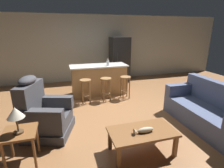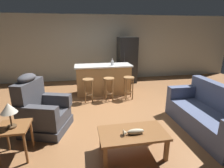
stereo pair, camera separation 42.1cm
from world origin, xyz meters
The scene contains 14 objects.
ground_plane centered at (0.00, 0.00, 0.00)m, with size 12.00×12.00×0.00m.
back_wall centered at (0.00, 3.12, 1.30)m, with size 12.00×0.05×2.60m.
coffee_table centered at (0.06, -1.72, 0.36)m, with size 1.10×0.60×0.42m.
fish_figurine centered at (0.06, -1.78, 0.46)m, with size 0.34×0.10×0.10m.
couch centered at (1.84, -1.30, 0.34)m, with size 0.85×1.90×0.94m.
recliner_near_lamp centered at (-1.54, -0.65, 0.42)m, with size 1.06×1.06×1.20m.
end_table centered at (-1.81, -1.43, 0.46)m, with size 0.48×0.48×0.56m.
table_lamp centered at (-1.81, -1.47, 0.87)m, with size 0.24×0.24×0.41m.
kitchen_island centered at (0.00, 1.35, 0.48)m, with size 1.80×0.70×0.95m.
bar_stool_left centered at (-0.52, 0.72, 0.47)m, with size 0.32×0.32×0.68m.
bar_stool_middle centered at (0.08, 0.72, 0.47)m, with size 0.32×0.32×0.68m.
bar_stool_right centered at (0.68, 0.72, 0.47)m, with size 0.32×0.32×0.68m.
refrigerator centered at (1.11, 2.55, 0.88)m, with size 0.70×0.69×1.76m.
bottle_tall_green centered at (0.27, 1.19, 1.03)m, with size 0.08×0.08×0.22m.
Camera 2 is at (-0.72, -4.10, 2.00)m, focal length 28.00 mm.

